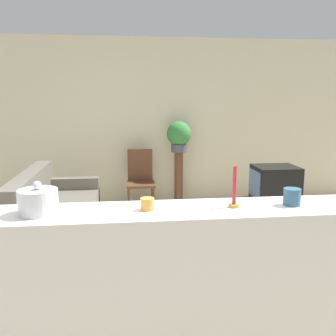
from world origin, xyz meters
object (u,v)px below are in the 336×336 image
at_px(potted_plant, 179,135).
at_px(television, 275,183).
at_px(decorative_bowl, 38,201).
at_px(couch, 56,217).
at_px(wooden_chair, 140,177).

bearing_deg(potted_plant, television, -54.96).
bearing_deg(decorative_bowl, couch, 98.55).
distance_m(potted_plant, decorative_bowl, 3.98).
xyz_separation_m(couch, decorative_bowl, (0.34, -2.29, 0.83)).
height_order(television, decorative_bowl, decorative_bowl).
relative_size(wooden_chair, decorative_bowl, 4.05).
bearing_deg(potted_plant, couch, -140.03).
height_order(couch, television, television).
bearing_deg(wooden_chair, couch, -130.04).
relative_size(couch, potted_plant, 3.70).
relative_size(television, decorative_bowl, 2.37).
bearing_deg(couch, potted_plant, 39.97).
bearing_deg(couch, wooden_chair, 49.96).
height_order(television, potted_plant, potted_plant).
bearing_deg(television, decorative_bowl, -136.74).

